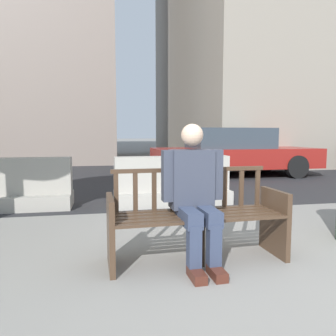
{
  "coord_description": "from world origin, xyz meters",
  "views": [
    {
      "loc": [
        -1.37,
        -2.36,
        1.21
      ],
      "look_at": [
        -0.52,
        2.09,
        0.75
      ],
      "focal_mm": 35.0,
      "sensor_mm": 36.0,
      "label": 1
    }
  ],
  "objects_px": {
    "car_sedan_mid": "(233,152)",
    "delivery_truck": "(304,122)",
    "seated_person": "(194,191)",
    "jersey_barrier_left": "(8,189)",
    "street_bench": "(197,220)",
    "jersey_barrier_centre": "(173,185)"
  },
  "relations": [
    {
      "from": "jersey_barrier_centre",
      "to": "delivery_truck",
      "type": "height_order",
      "value": "delivery_truck"
    },
    {
      "from": "car_sedan_mid",
      "to": "delivery_truck",
      "type": "distance_m",
      "value": 4.84
    },
    {
      "from": "street_bench",
      "to": "car_sedan_mid",
      "type": "relative_size",
      "value": 0.36
    },
    {
      "from": "jersey_barrier_left",
      "to": "car_sedan_mid",
      "type": "distance_m",
      "value": 6.28
    },
    {
      "from": "seated_person",
      "to": "car_sedan_mid",
      "type": "bearing_deg",
      "value": 64.95
    },
    {
      "from": "delivery_truck",
      "to": "jersey_barrier_left",
      "type": "bearing_deg",
      "value": -146.86
    },
    {
      "from": "street_bench",
      "to": "jersey_barrier_left",
      "type": "bearing_deg",
      "value": 132.34
    },
    {
      "from": "street_bench",
      "to": "seated_person",
      "type": "xyz_separation_m",
      "value": [
        -0.04,
        -0.06,
        0.29
      ]
    },
    {
      "from": "street_bench",
      "to": "jersey_barrier_centre",
      "type": "bearing_deg",
      "value": 83.55
    },
    {
      "from": "seated_person",
      "to": "car_sedan_mid",
      "type": "distance_m",
      "value": 6.78
    },
    {
      "from": "street_bench",
      "to": "jersey_barrier_centre",
      "type": "distance_m",
      "value": 2.57
    },
    {
      "from": "street_bench",
      "to": "car_sedan_mid",
      "type": "bearing_deg",
      "value": 65.06
    },
    {
      "from": "jersey_barrier_left",
      "to": "delivery_truck",
      "type": "relative_size",
      "value": 0.29
    },
    {
      "from": "street_bench",
      "to": "jersey_barrier_centre",
      "type": "height_order",
      "value": "street_bench"
    },
    {
      "from": "seated_person",
      "to": "jersey_barrier_left",
      "type": "bearing_deg",
      "value": 131.23
    },
    {
      "from": "street_bench",
      "to": "car_sedan_mid",
      "type": "distance_m",
      "value": 6.71
    },
    {
      "from": "car_sedan_mid",
      "to": "delivery_truck",
      "type": "bearing_deg",
      "value": 33.1
    },
    {
      "from": "seated_person",
      "to": "jersey_barrier_centre",
      "type": "relative_size",
      "value": 0.65
    },
    {
      "from": "jersey_barrier_centre",
      "to": "jersey_barrier_left",
      "type": "height_order",
      "value": "same"
    },
    {
      "from": "seated_person",
      "to": "jersey_barrier_left",
      "type": "height_order",
      "value": "seated_person"
    },
    {
      "from": "street_bench",
      "to": "delivery_truck",
      "type": "relative_size",
      "value": 0.25
    },
    {
      "from": "car_sedan_mid",
      "to": "street_bench",
      "type": "bearing_deg",
      "value": -114.94
    }
  ]
}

